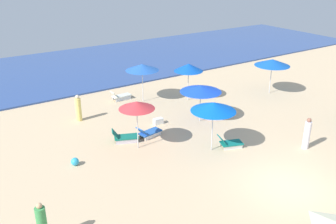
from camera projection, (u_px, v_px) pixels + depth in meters
The scene contains 17 objects.
ground_plane at pixel (289, 188), 16.06m from camera, with size 60.00×60.00×0.00m, color #D7B88E.
ocean at pixel (86, 66), 33.76m from camera, with size 60.00×14.01×0.12m, color #2F4C90.
umbrella_0 at pixel (272, 62), 26.34m from camera, with size 2.49×2.49×2.53m.
umbrella_2 at pixel (137, 105), 18.50m from camera, with size 1.83×1.83×2.59m.
lounge_chair_2_0 at pixel (124, 137), 19.97m from camera, with size 1.55×1.14×0.71m.
lounge_chair_2_1 at pixel (149, 132), 20.51m from camera, with size 1.53×0.84×0.72m.
umbrella_3 at pixel (142, 67), 24.76m from camera, with size 2.25×2.25×2.63m.
lounge_chair_3_0 at pixel (120, 96), 25.85m from camera, with size 1.44×0.64×0.70m.
umbrella_4 at pixel (188, 67), 25.00m from camera, with size 1.97×1.97×2.60m.
umbrella_5 at pixel (213, 107), 18.29m from camera, with size 2.27×2.27×2.63m.
lounge_chair_5_0 at pixel (229, 143), 19.37m from camera, with size 1.42×1.02×0.70m.
umbrella_6 at pixel (201, 89), 21.83m from camera, with size 2.46×2.46×2.23m.
lounge_chair_6_0 at pixel (214, 115), 22.91m from camera, with size 1.60×0.96×0.67m.
beachgoer_0 at pixel (307, 134), 19.09m from camera, with size 0.45×0.45×1.70m.
beachgoer_1 at pixel (78, 109), 22.39m from camera, with size 0.49×0.49×1.64m.
cooler_box_1 at pixel (158, 121), 22.12m from camera, with size 0.56×0.31×0.36m, color white.
beach_ball_2 at pixel (75, 162), 17.72m from camera, with size 0.38×0.38×0.38m, color #2DA6D4.
Camera 1 is at (-11.83, -8.46, 9.18)m, focal length 39.89 mm.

